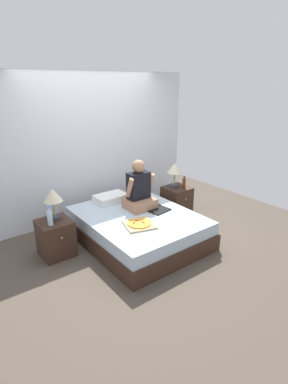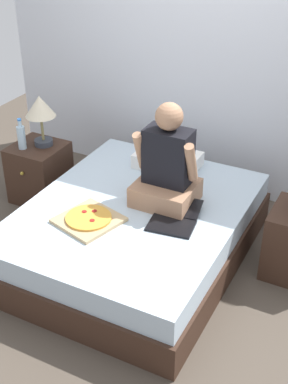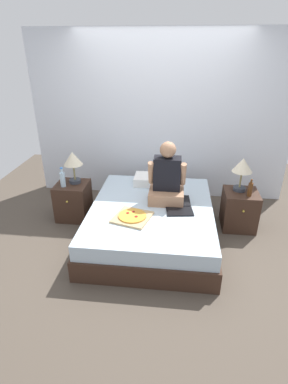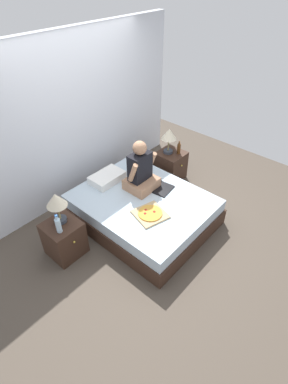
% 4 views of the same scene
% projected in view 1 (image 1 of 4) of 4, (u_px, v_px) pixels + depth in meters
% --- Properties ---
extents(ground_plane, '(5.96, 5.96, 0.00)m').
position_uv_depth(ground_plane, '(138.00, 240.00, 4.68)').
color(ground_plane, '#4C4238').
extents(wall_back, '(3.96, 0.12, 2.50)m').
position_uv_depth(wall_back, '(93.00, 147.00, 5.24)').
color(wall_back, silver).
rests_on(wall_back, ground).
extents(bed, '(1.56, 1.94, 0.44)m').
position_uv_depth(bed, '(138.00, 227.00, 4.61)').
color(bed, '#382319').
rests_on(bed, ground).
extents(nightstand_left, '(0.44, 0.47, 0.52)m').
position_uv_depth(nightstand_left, '(56.00, 238.00, 4.21)').
color(nightstand_left, '#382319').
rests_on(nightstand_left, ground).
extents(lamp_on_left_nightstand, '(0.26, 0.26, 0.45)m').
position_uv_depth(lamp_on_left_nightstand, '(53.00, 197.00, 4.06)').
color(lamp_on_left_nightstand, '#333842').
rests_on(lamp_on_left_nightstand, nightstand_left).
extents(water_bottle, '(0.07, 0.07, 0.28)m').
position_uv_depth(water_bottle, '(50.00, 218.00, 3.96)').
color(water_bottle, silver).
rests_on(water_bottle, nightstand_left).
extents(nightstand_right, '(0.44, 0.47, 0.52)m').
position_uv_depth(nightstand_right, '(177.00, 201.00, 5.52)').
color(nightstand_right, '#382319').
rests_on(nightstand_right, ground).
extents(lamp_on_right_nightstand, '(0.26, 0.26, 0.45)m').
position_uv_depth(lamp_on_right_nightstand, '(175.00, 170.00, 5.34)').
color(lamp_on_right_nightstand, '#333842').
rests_on(lamp_on_right_nightstand, nightstand_right).
extents(beer_bottle, '(0.06, 0.06, 0.23)m').
position_uv_depth(beer_bottle, '(184.00, 183.00, 5.36)').
color(beer_bottle, '#512D14').
rests_on(beer_bottle, nightstand_right).
extents(pillow, '(0.52, 0.34, 0.12)m').
position_uv_depth(pillow, '(111.00, 198.00, 5.00)').
color(pillow, white).
rests_on(pillow, bed).
extents(person_seated, '(0.47, 0.40, 0.78)m').
position_uv_depth(person_seated, '(139.00, 191.00, 4.67)').
color(person_seated, '#A37556').
rests_on(person_seated, bed).
extents(laptop, '(0.37, 0.45, 0.07)m').
position_uv_depth(laptop, '(156.00, 208.00, 4.69)').
color(laptop, black).
rests_on(laptop, bed).
extents(pizza_box, '(0.49, 0.49, 0.05)m').
position_uv_depth(pizza_box, '(139.00, 224.00, 4.17)').
color(pizza_box, tan).
rests_on(pizza_box, bed).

